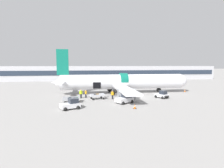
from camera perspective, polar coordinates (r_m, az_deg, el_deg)
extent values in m
plane|color=gray|center=(36.48, 8.13, -4.26)|extent=(500.00, 500.00, 0.00)
cube|color=#B2B2B7|center=(79.83, -1.32, 3.66)|extent=(99.19, 10.39, 6.08)
cube|color=#232D3D|center=(74.62, -0.78, 3.72)|extent=(97.20, 0.16, 1.94)
cylinder|color=silver|center=(40.75, 3.70, 0.77)|extent=(28.47, 3.39, 3.39)
sphere|color=silver|center=(46.01, 21.27, 0.98)|extent=(3.22, 3.22, 3.22)
cone|color=silver|center=(40.12, -16.56, 0.44)|extent=(3.90, 3.12, 3.12)
cylinder|color=#0F6B56|center=(40.69, 3.71, 1.19)|extent=(1.71, 3.40, 3.40)
cube|color=#0F6B56|center=(39.86, -15.85, 6.89)|extent=(2.54, 0.28, 5.59)
cube|color=silver|center=(36.46, -16.20, 0.43)|extent=(1.19, 7.17, 0.20)
cube|color=silver|center=(43.55, -15.03, 1.37)|extent=(1.19, 7.17, 0.20)
cube|color=silver|center=(33.92, 4.36, -1.92)|extent=(2.84, 12.80, 0.40)
cube|color=silver|center=(47.37, 0.51, 0.41)|extent=(2.84, 12.80, 0.40)
cylinder|color=gray|center=(33.93, 4.74, -3.25)|extent=(3.35, 1.99, 1.99)
cylinder|color=gray|center=(47.65, 0.72, -0.49)|extent=(3.35, 1.99, 1.99)
cube|color=black|center=(38.25, -4.95, -0.49)|extent=(1.70, 0.12, 1.40)
cylinder|color=#56565B|center=(43.70, 15.05, -1.05)|extent=(0.22, 0.22, 1.32)
sphere|color=black|center=(43.78, 15.03, -1.91)|extent=(1.14, 1.14, 1.14)
cylinder|color=#56565B|center=(38.05, 0.28, -1.89)|extent=(0.22, 0.22, 1.32)
sphere|color=black|center=(38.15, 0.28, -2.87)|extent=(1.14, 1.14, 1.14)
cylinder|color=#56565B|center=(42.74, -0.75, -0.99)|extent=(0.22, 0.22, 1.32)
sphere|color=black|center=(42.83, -0.75, -1.87)|extent=(1.14, 1.14, 1.14)
cube|color=silver|center=(27.17, -13.53, -6.78)|extent=(3.25, 2.60, 0.65)
cube|color=#232833|center=(27.18, -12.57, -5.28)|extent=(1.71, 1.78, 0.72)
cube|color=black|center=(27.66, -10.61, -6.76)|extent=(0.67, 1.43, 0.32)
sphere|color=black|center=(26.80, -11.03, -7.52)|extent=(0.56, 0.56, 0.56)
sphere|color=black|center=(28.25, -12.12, -6.83)|extent=(0.56, 0.56, 0.56)
sphere|color=black|center=(26.24, -15.02, -7.92)|extent=(0.56, 0.56, 0.56)
sphere|color=black|center=(27.72, -15.92, -7.19)|extent=(0.56, 0.56, 0.56)
cube|color=silver|center=(30.54, 4.09, -5.12)|extent=(3.52, 2.97, 0.72)
cube|color=#232833|center=(30.76, 4.85, -3.62)|extent=(1.91, 1.93, 0.78)
cube|color=black|center=(31.63, 6.24, -5.01)|extent=(0.84, 1.39, 0.36)
sphere|color=black|center=(30.73, 6.55, -5.68)|extent=(0.56, 0.56, 0.56)
sphere|color=black|center=(31.87, 4.53, -5.23)|extent=(0.56, 0.56, 0.56)
sphere|color=black|center=(29.33, 3.61, -6.22)|extent=(0.56, 0.56, 0.56)
sphere|color=black|center=(30.52, 1.61, -5.72)|extent=(0.56, 0.56, 0.56)
cube|color=silver|center=(36.48, 15.82, -3.57)|extent=(2.40, 2.80, 0.60)
cube|color=#232833|center=(36.13, 16.38, -2.65)|extent=(1.59, 1.53, 0.69)
cube|color=black|center=(35.77, 17.41, -4.01)|extent=(1.20, 0.71, 0.30)
sphere|color=black|center=(35.50, 16.19, -4.27)|extent=(0.56, 0.56, 0.56)
sphere|color=black|center=(36.59, 17.48, -4.01)|extent=(0.56, 0.56, 0.56)
sphere|color=black|center=(36.49, 14.13, -3.94)|extent=(0.56, 0.56, 0.56)
sphere|color=black|center=(37.55, 15.45, -3.69)|extent=(0.56, 0.56, 0.56)
cube|color=#B7BABF|center=(34.03, -4.85, -3.92)|extent=(3.12, 1.95, 0.05)
cube|color=#B7BABF|center=(34.39, -2.56, -3.45)|extent=(0.34, 1.39, 0.35)
cube|color=#B7BABF|center=(33.35, -4.54, -3.77)|extent=(2.80, 0.62, 0.35)
cube|color=#B7BABF|center=(34.63, -5.15, -3.40)|extent=(2.80, 0.62, 0.35)
cube|color=#333338|center=(34.62, -1.80, -4.17)|extent=(0.90, 0.26, 0.06)
sphere|color=black|center=(33.72, -2.85, -4.72)|extent=(0.40, 0.40, 0.40)
sphere|color=black|center=(35.04, -3.54, -4.31)|extent=(0.40, 0.40, 0.40)
sphere|color=black|center=(33.18, -6.21, -4.93)|extent=(0.40, 0.40, 0.40)
sphere|color=black|center=(34.53, -6.78, -4.50)|extent=(0.40, 0.40, 0.40)
cube|color=black|center=(33.99, -5.57, -3.58)|extent=(0.40, 0.34, 0.37)
cube|color=olive|center=(33.95, -4.75, -3.50)|extent=(0.55, 0.28, 0.46)
cube|color=#999BA0|center=(31.83, -13.20, -5.09)|extent=(3.00, 1.85, 0.05)
cube|color=#999BA0|center=(31.75, -10.61, -4.58)|extent=(0.12, 1.74, 0.47)
cube|color=#999BA0|center=(30.95, -13.27, -4.92)|extent=(2.88, 0.17, 0.47)
cube|color=#999BA0|center=(32.60, -13.16, -4.35)|extent=(2.88, 0.17, 0.47)
cube|color=#333338|center=(31.84, -9.73, -5.35)|extent=(0.90, 0.11, 0.06)
sphere|color=black|center=(31.00, -11.34, -5.81)|extent=(0.40, 0.40, 0.40)
sphere|color=black|center=(32.70, -11.33, -5.18)|extent=(0.40, 0.40, 0.40)
sphere|color=black|center=(31.08, -15.15, -5.87)|extent=(0.40, 0.40, 0.40)
sphere|color=black|center=(32.78, -14.94, -5.24)|extent=(0.40, 0.40, 0.40)
cube|color=#14472D|center=(32.04, -11.48, -4.61)|extent=(0.50, 0.33, 0.35)
cube|color=#721951|center=(31.70, -12.90, -4.75)|extent=(0.43, 0.29, 0.36)
cube|color=black|center=(31.50, -13.55, -4.68)|extent=(0.50, 0.26, 0.53)
cylinder|color=black|center=(35.93, -8.54, -3.80)|extent=(0.37, 0.37, 0.77)
cylinder|color=orange|center=(35.82, -8.56, -2.72)|extent=(0.48, 0.48, 0.60)
sphere|color=tan|center=(35.76, -8.57, -2.07)|extent=(0.21, 0.21, 0.21)
cylinder|color=orange|center=(36.02, -8.70, -2.78)|extent=(0.15, 0.15, 0.56)
cylinder|color=orange|center=(35.64, -8.40, -2.87)|extent=(0.15, 0.15, 0.56)
cylinder|color=black|center=(33.96, 0.15, -4.28)|extent=(0.31, 0.31, 0.82)
cylinder|color=orange|center=(33.83, 0.15, -3.06)|extent=(0.39, 0.39, 0.64)
sphere|color=#9E7556|center=(33.77, 0.15, -2.34)|extent=(0.23, 0.23, 0.23)
cylinder|color=orange|center=(33.80, -0.23, -3.19)|extent=(0.12, 0.12, 0.59)
cylinder|color=orange|center=(33.89, 0.53, -3.17)|extent=(0.12, 0.12, 0.59)
cylinder|color=black|center=(35.44, -10.10, -3.89)|extent=(0.32, 0.32, 0.86)
cylinder|color=#B7E019|center=(35.32, -10.12, -2.66)|extent=(0.42, 0.42, 0.68)
sphere|color=tan|center=(35.25, -10.14, -1.93)|extent=(0.24, 0.24, 0.24)
cylinder|color=#B7E019|center=(35.34, -10.51, -2.79)|extent=(0.13, 0.13, 0.62)
cylinder|color=#B7E019|center=(35.31, -9.73, -2.78)|extent=(0.13, 0.13, 0.62)
cube|color=black|center=(46.67, 22.68, -2.37)|extent=(0.46, 0.46, 0.03)
cone|color=orange|center=(46.62, 22.70, -1.97)|extent=(0.34, 0.34, 0.70)
cylinder|color=white|center=(46.62, 22.70, -1.92)|extent=(0.20, 0.20, 0.08)
cube|color=black|center=(26.93, 7.43, -7.97)|extent=(0.46, 0.46, 0.03)
cone|color=orange|center=(26.85, 7.44, -7.25)|extent=(0.34, 0.34, 0.73)
cylinder|color=white|center=(26.84, 7.44, -7.17)|extent=(0.20, 0.20, 0.09)
cube|color=black|center=(33.99, 6.76, -4.99)|extent=(0.50, 0.50, 0.03)
cone|color=orange|center=(33.92, 6.77, -4.39)|extent=(0.37, 0.37, 0.75)
cylinder|color=white|center=(33.92, 6.77, -4.32)|extent=(0.21, 0.21, 0.09)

